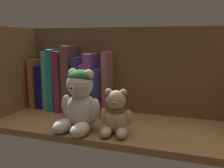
{
  "coord_description": "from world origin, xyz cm",
  "views": [
    {
      "loc": [
        24.36,
        -73.66,
        28.87
      ],
      "look_at": [
        -1.49,
        0.0,
        14.98
      ],
      "focal_mm": 40.91,
      "sensor_mm": 36.0,
      "label": 1
    }
  ],
  "objects_px": {
    "book_7": "(87,88)",
    "book_10": "(108,82)",
    "teddy_bear_smaller": "(116,115)",
    "book_8": "(95,83)",
    "teddy_bear_larger": "(80,102)",
    "book_3": "(59,79)",
    "book_5": "(72,78)",
    "book_9": "(102,90)",
    "book_2": "(52,79)",
    "book_4": "(65,80)",
    "book_0": "(39,83)",
    "book_1": "(45,86)",
    "book_6": "(80,84)"
  },
  "relations": [
    {
      "from": "book_2",
      "to": "teddy_bear_larger",
      "type": "relative_size",
      "value": 1.22
    },
    {
      "from": "teddy_bear_smaller",
      "to": "teddy_bear_larger",
      "type": "bearing_deg",
      "value": -177.29
    },
    {
      "from": "book_5",
      "to": "book_7",
      "type": "xyz_separation_m",
      "value": [
        0.06,
        0.0,
        -0.03
      ]
    },
    {
      "from": "book_5",
      "to": "book_1",
      "type": "bearing_deg",
      "value": 180.0
    },
    {
      "from": "book_8",
      "to": "book_10",
      "type": "distance_m",
      "value": 0.05
    },
    {
      "from": "book_0",
      "to": "book_2",
      "type": "xyz_separation_m",
      "value": [
        0.06,
        0.0,
        0.02
      ]
    },
    {
      "from": "book_2",
      "to": "book_8",
      "type": "height_order",
      "value": "book_2"
    },
    {
      "from": "book_6",
      "to": "book_10",
      "type": "distance_m",
      "value": 0.11
    },
    {
      "from": "book_4",
      "to": "book_5",
      "type": "xyz_separation_m",
      "value": [
        0.03,
        0.0,
        0.01
      ]
    },
    {
      "from": "book_8",
      "to": "teddy_bear_larger",
      "type": "relative_size",
      "value": 1.19
    },
    {
      "from": "book_2",
      "to": "book_8",
      "type": "relative_size",
      "value": 1.02
    },
    {
      "from": "book_0",
      "to": "book_7",
      "type": "distance_m",
      "value": 0.21
    },
    {
      "from": "book_6",
      "to": "book_0",
      "type": "bearing_deg",
      "value": 180.0
    },
    {
      "from": "book_0",
      "to": "book_9",
      "type": "relative_size",
      "value": 1.15
    },
    {
      "from": "book_1",
      "to": "book_6",
      "type": "bearing_deg",
      "value": 0.0
    },
    {
      "from": "book_3",
      "to": "teddy_bear_smaller",
      "type": "height_order",
      "value": "book_3"
    },
    {
      "from": "book_0",
      "to": "book_4",
      "type": "distance_m",
      "value": 0.12
    },
    {
      "from": "book_6",
      "to": "book_10",
      "type": "height_order",
      "value": "book_10"
    },
    {
      "from": "book_10",
      "to": "book_4",
      "type": "bearing_deg",
      "value": 180.0
    },
    {
      "from": "book_7",
      "to": "book_10",
      "type": "height_order",
      "value": "book_10"
    },
    {
      "from": "book_10",
      "to": "book_7",
      "type": "bearing_deg",
      "value": 180.0
    },
    {
      "from": "book_8",
      "to": "teddy_bear_smaller",
      "type": "bearing_deg",
      "value": -52.72
    },
    {
      "from": "book_0",
      "to": "book_8",
      "type": "xyz_separation_m",
      "value": [
        0.24,
        0.0,
        0.01
      ]
    },
    {
      "from": "book_0",
      "to": "book_5",
      "type": "distance_m",
      "value": 0.15
    },
    {
      "from": "book_4",
      "to": "book_6",
      "type": "xyz_separation_m",
      "value": [
        0.06,
        0.0,
        -0.01
      ]
    },
    {
      "from": "book_4",
      "to": "book_9",
      "type": "relative_size",
      "value": 1.35
    },
    {
      "from": "book_9",
      "to": "teddy_bear_larger",
      "type": "distance_m",
      "value": 0.2
    },
    {
      "from": "book_2",
      "to": "book_4",
      "type": "relative_size",
      "value": 0.99
    },
    {
      "from": "book_0",
      "to": "teddy_bear_larger",
      "type": "xyz_separation_m",
      "value": [
        0.28,
        -0.2,
        -0.01
      ]
    },
    {
      "from": "book_8",
      "to": "teddy_bear_smaller",
      "type": "relative_size",
      "value": 1.67
    },
    {
      "from": "teddy_bear_smaller",
      "to": "book_8",
      "type": "bearing_deg",
      "value": 127.28
    },
    {
      "from": "book_3",
      "to": "book_6",
      "type": "height_order",
      "value": "book_3"
    },
    {
      "from": "book_1",
      "to": "book_6",
      "type": "distance_m",
      "value": 0.15
    },
    {
      "from": "book_2",
      "to": "book_4",
      "type": "xyz_separation_m",
      "value": [
        0.06,
        0.0,
        0.0
      ]
    },
    {
      "from": "book_2",
      "to": "book_5",
      "type": "bearing_deg",
      "value": 0.0
    },
    {
      "from": "book_3",
      "to": "book_6",
      "type": "distance_m",
      "value": 0.09
    },
    {
      "from": "book_4",
      "to": "book_9",
      "type": "bearing_deg",
      "value": 0.0
    },
    {
      "from": "teddy_bear_larger",
      "to": "book_9",
      "type": "bearing_deg",
      "value": 91.97
    },
    {
      "from": "book_10",
      "to": "book_2",
      "type": "bearing_deg",
      "value": 180.0
    },
    {
      "from": "book_1",
      "to": "book_7",
      "type": "relative_size",
      "value": 0.93
    },
    {
      "from": "book_3",
      "to": "book_10",
      "type": "bearing_deg",
      "value": 0.0
    },
    {
      "from": "book_5",
      "to": "book_3",
      "type": "bearing_deg",
      "value": 180.0
    },
    {
      "from": "book_1",
      "to": "book_4",
      "type": "xyz_separation_m",
      "value": [
        0.09,
        0.0,
        0.03
      ]
    },
    {
      "from": "book_6",
      "to": "teddy_bear_larger",
      "type": "distance_m",
      "value": 0.22
    },
    {
      "from": "book_1",
      "to": "book_2",
      "type": "relative_size",
      "value": 0.74
    },
    {
      "from": "book_5",
      "to": "book_6",
      "type": "distance_m",
      "value": 0.04
    },
    {
      "from": "book_5",
      "to": "teddy_bear_smaller",
      "type": "height_order",
      "value": "book_5"
    },
    {
      "from": "book_8",
      "to": "teddy_bear_smaller",
      "type": "height_order",
      "value": "book_8"
    },
    {
      "from": "book_1",
      "to": "book_3",
      "type": "distance_m",
      "value": 0.07
    },
    {
      "from": "book_9",
      "to": "book_6",
      "type": "bearing_deg",
      "value": 180.0
    }
  ]
}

